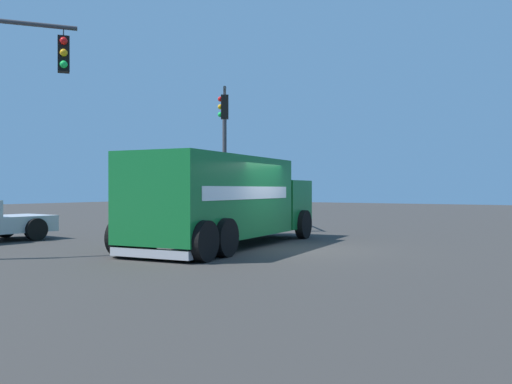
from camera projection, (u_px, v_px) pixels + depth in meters
The scene contains 3 objects.
ground_plane at pixel (294, 249), 15.54m from camera, with size 100.00×100.00×0.00m, color #33302D.
delivery_truck at pixel (225, 200), 16.33m from camera, with size 3.72×8.54×2.69m.
traffic_light_secondary at pixel (224, 140), 24.32m from camera, with size 2.94×3.94×6.01m.
Camera 1 is at (-7.50, 13.65, 1.75)m, focal length 37.71 mm.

